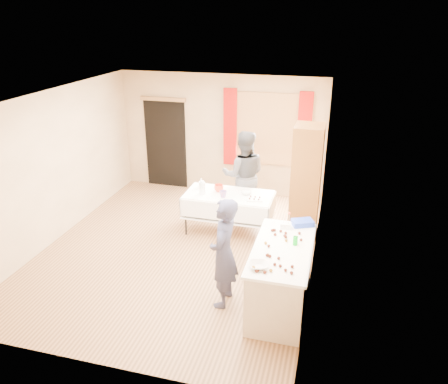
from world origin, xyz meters
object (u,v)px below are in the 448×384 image
(counter, at_px, (281,277))
(party_table, at_px, (229,209))
(cabinet, at_px, (306,182))
(girl, at_px, (224,253))
(woman, at_px, (244,175))
(chair, at_px, (246,195))

(counter, distance_m, party_table, 2.30)
(cabinet, xyz_separation_m, counter, (-0.10, -2.21, -0.56))
(counter, bearing_deg, party_table, 122.33)
(cabinet, height_order, party_table, cabinet)
(girl, xyz_separation_m, woman, (-0.34, 2.77, 0.09))
(counter, distance_m, girl, 0.85)
(party_table, bearing_deg, counter, -57.55)
(counter, relative_size, woman, 0.93)
(cabinet, relative_size, girl, 1.29)
(counter, height_order, girl, girl)
(counter, xyz_separation_m, woman, (-1.11, 2.63, 0.42))
(cabinet, relative_size, woman, 1.16)
(chair, bearing_deg, cabinet, -47.14)
(cabinet, distance_m, counter, 2.29)
(party_table, bearing_deg, woman, 80.01)
(girl, bearing_deg, counter, 100.88)
(woman, bearing_deg, party_table, 67.93)
(party_table, relative_size, woman, 0.92)
(chair, bearing_deg, woman, -101.20)
(cabinet, xyz_separation_m, party_table, (-1.33, -0.27, -0.57))
(party_table, bearing_deg, girl, -77.43)
(woman, bearing_deg, counter, 100.93)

